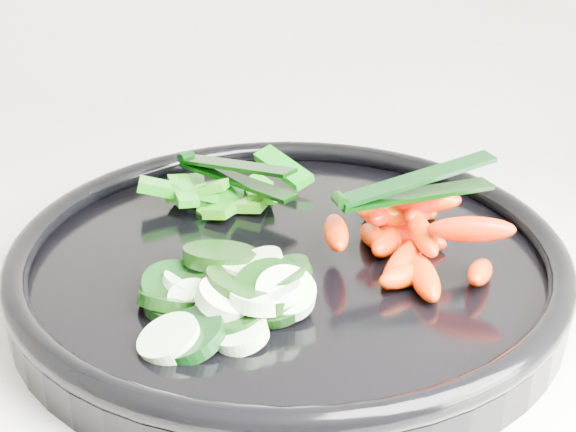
# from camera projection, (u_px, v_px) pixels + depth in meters

# --- Properties ---
(veggie_tray) EXTENTS (0.46, 0.46, 0.04)m
(veggie_tray) POSITION_uv_depth(u_px,v_px,m) (288.00, 262.00, 0.55)
(veggie_tray) COLOR black
(veggie_tray) RESTS_ON counter
(cucumber_pile) EXTENTS (0.13, 0.13, 0.04)m
(cucumber_pile) POSITION_uv_depth(u_px,v_px,m) (219.00, 293.00, 0.48)
(cucumber_pile) COLOR black
(cucumber_pile) RESTS_ON veggie_tray
(carrot_pile) EXTENTS (0.13, 0.16, 0.05)m
(carrot_pile) POSITION_uv_depth(u_px,v_px,m) (409.00, 234.00, 0.54)
(carrot_pile) COLOR #FD1B00
(carrot_pile) RESTS_ON veggie_tray
(pepper_pile) EXTENTS (0.12, 0.12, 0.04)m
(pepper_pile) POSITION_uv_depth(u_px,v_px,m) (226.00, 193.00, 0.62)
(pepper_pile) COLOR #146C0A
(pepper_pile) RESTS_ON veggie_tray
(tong_carrot) EXTENTS (0.10, 0.08, 0.02)m
(tong_carrot) POSITION_uv_depth(u_px,v_px,m) (412.00, 187.00, 0.53)
(tong_carrot) COLOR black
(tong_carrot) RESTS_ON carrot_pile
(tong_pepper) EXTENTS (0.11, 0.06, 0.02)m
(tong_pepper) POSITION_uv_depth(u_px,v_px,m) (232.00, 171.00, 0.61)
(tong_pepper) COLOR black
(tong_pepper) RESTS_ON pepper_pile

